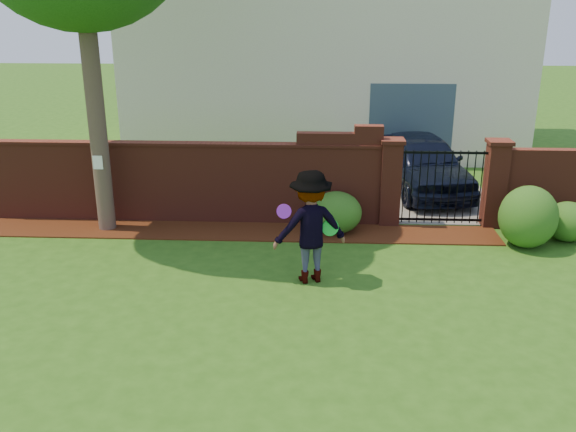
{
  "coord_description": "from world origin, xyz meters",
  "views": [
    {
      "loc": [
        0.85,
        -8.74,
        4.58
      ],
      "look_at": [
        0.35,
        1.4,
        1.05
      ],
      "focal_mm": 38.55,
      "sensor_mm": 36.0,
      "label": 1
    }
  ],
  "objects_px": {
    "car": "(425,165)",
    "frisbee_green": "(330,227)",
    "frisbee_purple": "(284,211)",
    "man": "(311,228)"
  },
  "relations": [
    {
      "from": "car",
      "to": "frisbee_purple",
      "type": "bearing_deg",
      "value": -129.97
    },
    {
      "from": "car",
      "to": "frisbee_green",
      "type": "bearing_deg",
      "value": -124.41
    },
    {
      "from": "frisbee_green",
      "to": "man",
      "type": "bearing_deg",
      "value": -173.93
    },
    {
      "from": "car",
      "to": "man",
      "type": "bearing_deg",
      "value": -127.11
    },
    {
      "from": "frisbee_purple",
      "to": "car",
      "type": "bearing_deg",
      "value": 59.56
    },
    {
      "from": "car",
      "to": "man",
      "type": "xyz_separation_m",
      "value": [
        -2.78,
        -5.33,
        0.25
      ]
    },
    {
      "from": "car",
      "to": "frisbee_green",
      "type": "distance_m",
      "value": 5.84
    },
    {
      "from": "car",
      "to": "man",
      "type": "height_order",
      "value": "man"
    },
    {
      "from": "car",
      "to": "frisbee_purple",
      "type": "relative_size",
      "value": 17.55
    },
    {
      "from": "frisbee_purple",
      "to": "frisbee_green",
      "type": "bearing_deg",
      "value": 14.05
    }
  ]
}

